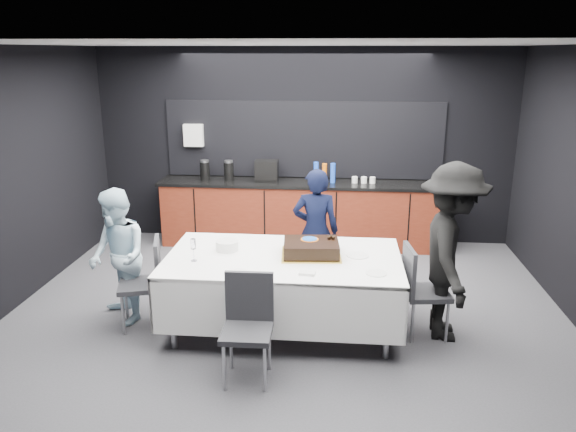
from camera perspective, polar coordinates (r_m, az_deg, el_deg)
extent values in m
plane|color=#46464B|center=(6.24, -0.09, -9.54)|extent=(6.00, 6.00, 0.00)
cube|color=white|center=(5.61, -0.10, 17.10)|extent=(6.00, 5.00, 0.04)
cube|color=black|center=(8.21, 1.57, 7.09)|extent=(6.00, 0.04, 2.80)
cube|color=black|center=(3.41, -4.10, -6.73)|extent=(6.00, 0.04, 2.80)
cube|color=black|center=(6.74, -26.43, 3.29)|extent=(0.04, 5.00, 2.80)
cube|color=#5A1C0E|center=(8.13, 1.38, 0.13)|extent=(4.00, 0.60, 0.90)
cube|color=black|center=(8.01, 1.40, 3.35)|extent=(4.10, 0.64, 0.04)
cube|color=black|center=(8.18, 1.57, 7.76)|extent=(4.00, 0.03, 1.10)
cube|color=white|center=(8.38, -9.55, 8.10)|extent=(0.28, 0.12, 0.32)
cylinder|color=black|center=(8.19, -8.44, 4.55)|extent=(0.14, 0.14, 0.26)
cylinder|color=black|center=(8.12, -6.03, 4.52)|extent=(0.14, 0.14, 0.26)
cube|color=black|center=(8.03, -2.17, 4.61)|extent=(0.32, 0.24, 0.30)
cylinder|color=blue|center=(8.02, 2.86, 4.51)|extent=(0.07, 0.07, 0.28)
cylinder|color=orange|center=(8.01, 3.72, 4.42)|extent=(0.07, 0.07, 0.26)
cylinder|color=blue|center=(7.94, 4.57, 4.37)|extent=(0.07, 0.07, 0.28)
cylinder|color=white|center=(7.98, 6.79, 3.67)|extent=(0.08, 0.08, 0.09)
cylinder|color=white|center=(7.99, 7.72, 3.64)|extent=(0.08, 0.08, 0.09)
cylinder|color=white|center=(8.00, 8.58, 3.62)|extent=(0.08, 0.08, 0.09)
cylinder|color=#99999E|center=(8.17, -8.48, 5.54)|extent=(0.12, 0.12, 0.03)
cylinder|color=#99999E|center=(8.09, -6.06, 5.53)|extent=(0.12, 0.12, 0.03)
cylinder|color=#99999E|center=(5.47, -11.65, -9.51)|extent=(0.06, 0.06, 0.75)
cylinder|color=#99999E|center=(6.35, -9.07, -5.61)|extent=(0.06, 0.06, 0.75)
cylinder|color=#99999E|center=(5.27, 10.03, -10.45)|extent=(0.06, 0.06, 0.75)
cylinder|color=#99999E|center=(6.18, 9.33, -6.26)|extent=(0.06, 0.06, 0.75)
cube|color=white|center=(5.58, -0.48, -4.31)|extent=(2.32, 1.32, 0.04)
cube|color=white|center=(5.09, -1.22, -9.70)|extent=(2.32, 0.02, 0.55)
cube|color=white|center=(6.28, 0.13, -4.48)|extent=(2.32, 0.02, 0.55)
cube|color=white|center=(5.90, -11.73, -6.26)|extent=(0.02, 1.32, 0.55)
cube|color=white|center=(5.68, 11.23, -7.11)|extent=(0.02, 1.32, 0.55)
cube|color=#EEBE46|center=(5.60, 2.36, -3.93)|extent=(0.62, 0.52, 0.01)
cube|color=black|center=(5.58, 2.37, -3.30)|extent=(0.57, 0.47, 0.12)
cube|color=black|center=(5.56, 2.38, -2.66)|extent=(0.57, 0.47, 0.01)
cylinder|color=#D66112|center=(5.62, 2.21, -2.38)|extent=(0.18, 0.18, 0.00)
cylinder|color=#1751B2|center=(5.61, 2.21, -2.34)|extent=(0.15, 0.15, 0.01)
sphere|color=black|center=(5.66, 4.27, -2.08)|extent=(0.04, 0.04, 0.04)
sphere|color=black|center=(5.62, 4.46, -2.22)|extent=(0.04, 0.04, 0.04)
sphere|color=black|center=(5.62, 4.06, -2.21)|extent=(0.04, 0.04, 0.04)
cylinder|color=white|center=(5.76, -6.21, -2.99)|extent=(0.23, 0.23, 0.10)
cylinder|color=white|center=(5.19, -5.09, -5.74)|extent=(0.18, 0.18, 0.01)
cylinder|color=white|center=(5.63, 7.09, -3.99)|extent=(0.22, 0.22, 0.01)
cylinder|color=white|center=(5.22, 8.94, -5.75)|extent=(0.20, 0.20, 0.01)
cylinder|color=white|center=(5.97, 1.56, -2.63)|extent=(0.21, 0.21, 0.01)
cube|color=white|center=(5.14, 1.95, -5.82)|extent=(0.15, 0.11, 0.02)
cylinder|color=white|center=(5.53, -9.53, -4.49)|extent=(0.06, 0.06, 0.00)
cylinder|color=white|center=(5.51, -9.56, -3.89)|extent=(0.01, 0.01, 0.12)
cylinder|color=white|center=(5.47, -9.62, -2.81)|extent=(0.05, 0.05, 0.10)
cube|color=#2A2B2F|center=(5.94, -14.80, -6.79)|extent=(0.52, 0.52, 0.05)
cube|color=#2A2B2F|center=(5.83, -13.11, -4.45)|extent=(0.15, 0.42, 0.45)
cylinder|color=#99999E|center=(6.20, -16.12, -8.20)|extent=(0.03, 0.03, 0.44)
cylinder|color=#99999E|center=(5.89, -16.42, -9.56)|extent=(0.03, 0.03, 0.44)
cylinder|color=#99999E|center=(6.17, -12.95, -8.07)|extent=(0.03, 0.03, 0.44)
cylinder|color=#99999E|center=(5.86, -13.07, -9.44)|extent=(0.03, 0.03, 0.44)
cube|color=#2A2B2F|center=(5.73, 13.90, -7.59)|extent=(0.47, 0.47, 0.05)
cube|color=#2A2B2F|center=(5.59, 12.19, -5.33)|extent=(0.09, 0.42, 0.45)
cylinder|color=#99999E|center=(5.73, 15.86, -10.30)|extent=(0.03, 0.03, 0.44)
cylinder|color=#99999E|center=(6.02, 14.90, -8.86)|extent=(0.03, 0.03, 0.44)
cylinder|color=#99999E|center=(5.64, 12.51, -10.50)|extent=(0.03, 0.03, 0.44)
cylinder|color=#99999E|center=(5.93, 11.71, -9.03)|extent=(0.03, 0.03, 0.44)
cube|color=#2A2B2F|center=(4.85, -4.21, -11.74)|extent=(0.43, 0.43, 0.05)
cube|color=#2A2B2F|center=(4.91, -3.94, -8.12)|extent=(0.42, 0.05, 0.45)
cylinder|color=#99999E|center=(4.85, -6.51, -14.97)|extent=(0.03, 0.03, 0.44)
cylinder|color=#99999E|center=(4.80, -2.37, -15.21)|extent=(0.03, 0.03, 0.44)
cylinder|color=#99999E|center=(5.13, -5.79, -13.01)|extent=(0.03, 0.03, 0.44)
cylinder|color=#99999E|center=(5.09, -1.92, -13.21)|extent=(0.03, 0.03, 0.44)
imported|color=black|center=(6.50, 2.82, -1.52)|extent=(0.54, 0.36, 1.47)
imported|color=silver|center=(6.02, -16.90, -4.00)|extent=(0.85, 0.87, 1.42)
imported|color=black|center=(5.63, 16.24, -3.56)|extent=(0.72, 1.17, 1.75)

